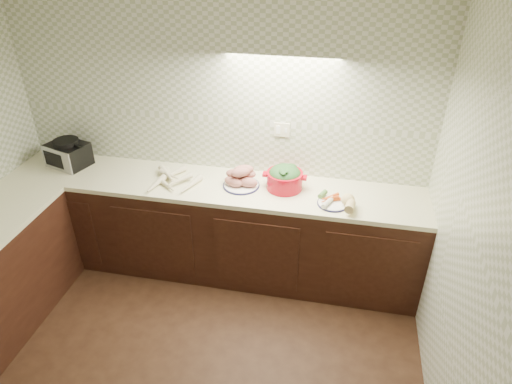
% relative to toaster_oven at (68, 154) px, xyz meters
% --- Properties ---
extents(room, '(3.60, 3.60, 2.60)m').
position_rel_toaster_oven_xyz_m(room, '(1.36, -1.58, 0.61)').
color(room, black).
rests_on(room, ground).
extents(counter, '(3.60, 3.60, 0.90)m').
position_rel_toaster_oven_xyz_m(counter, '(0.67, -0.89, -0.56)').
color(counter, black).
rests_on(counter, ground).
extents(toaster_oven, '(0.41, 0.36, 0.25)m').
position_rel_toaster_oven_xyz_m(toaster_oven, '(0.00, 0.00, 0.00)').
color(toaster_oven, black).
rests_on(toaster_oven, counter).
extents(parsnip_pile, '(0.43, 0.41, 0.09)m').
position_rel_toaster_oven_xyz_m(parsnip_pile, '(1.03, -0.15, -0.08)').
color(parsnip_pile, beige).
rests_on(parsnip_pile, counter).
extents(sweet_potato_plate, '(0.31, 0.31, 0.18)m').
position_rel_toaster_oven_xyz_m(sweet_potato_plate, '(1.61, -0.05, -0.04)').
color(sweet_potato_plate, '#13123A').
rests_on(sweet_potato_plate, counter).
extents(onion_bowl, '(0.15, 0.15, 0.11)m').
position_rel_toaster_oven_xyz_m(onion_bowl, '(1.59, 0.06, -0.07)').
color(onion_bowl, black).
rests_on(onion_bowl, counter).
extents(dutch_oven, '(0.37, 0.30, 0.21)m').
position_rel_toaster_oven_xyz_m(dutch_oven, '(1.97, -0.02, -0.01)').
color(dutch_oven, '#B30618').
rests_on(dutch_oven, counter).
extents(veg_plate, '(0.32, 0.27, 0.12)m').
position_rel_toaster_oven_xyz_m(veg_plate, '(2.43, -0.20, -0.07)').
color(veg_plate, '#13123A').
rests_on(veg_plate, counter).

